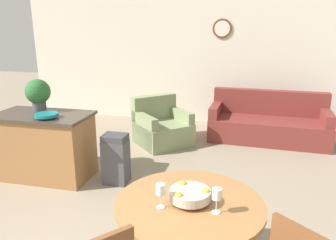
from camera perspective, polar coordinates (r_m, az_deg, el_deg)
The scene contains 11 objects.
wall_back at distance 7.21m, azimuth 5.77°, elevation 10.25°, with size 8.00×0.09×2.70m.
dining_table at distance 2.69m, azimuth 3.73°, elevation -17.25°, with size 1.16×1.16×0.77m.
fruit_bowl at distance 2.57m, azimuth 3.80°, elevation -12.78°, with size 0.32×0.32×0.12m.
wine_glass_left at distance 2.46m, azimuth -1.31°, elevation -12.15°, with size 0.07×0.07×0.19m.
wine_glass_right at distance 2.42m, azimuth 8.50°, elevation -12.81°, with size 0.07×0.07×0.19m.
kitchen_island at distance 4.90m, azimuth -20.65°, elevation -4.19°, with size 1.32×0.72×0.92m.
teal_bowl at distance 4.53m, azimuth -20.41°, elevation 0.82°, with size 0.30×0.30×0.06m.
potted_plant at distance 4.93m, azimuth -21.71°, elevation 4.39°, with size 0.34×0.34×0.45m.
trash_bin at distance 4.51m, azimuth -9.07°, elevation -6.72°, with size 0.32×0.27×0.69m.
couch at distance 6.41m, azimuth 17.00°, elevation -0.69°, with size 2.17×1.02×0.89m.
armchair at distance 5.95m, azimuth -1.16°, elevation -1.40°, with size 1.21×1.21×0.84m.
Camera 1 is at (0.94, -1.36, 2.07)m, focal length 35.00 mm.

